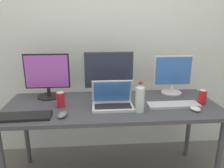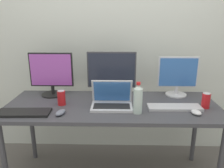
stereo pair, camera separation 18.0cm
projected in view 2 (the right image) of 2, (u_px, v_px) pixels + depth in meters
The scene contains 13 objects.
wall_back at pixel (113, 33), 2.26m from camera, with size 7.00×0.08×2.60m, color silver.
work_desk at pixel (112, 111), 1.87m from camera, with size 1.79×0.70×0.74m.
monitor_left at pixel (51, 74), 2.02m from camera, with size 0.40×0.21×0.40m.
monitor_center at pixel (112, 73), 2.03m from camera, with size 0.45×0.22×0.41m.
monitor_right at pixel (178, 76), 2.02m from camera, with size 0.36×0.19×0.37m.
laptop_silver at pixel (111, 101), 1.79m from camera, with size 0.33×0.22×0.22m.
keyboard_main at pixel (174, 107), 1.77m from camera, with size 0.43×0.13×0.02m, color #B2B2B7.
keyboard_aux at pixel (23, 113), 1.67m from camera, with size 0.40×0.15×0.02m, color black.
mouse_by_keyboard at pixel (61, 112), 1.65m from camera, with size 0.06×0.11×0.03m, color slate.
mouse_by_laptop at pixel (196, 112), 1.65m from camera, with size 0.07×0.09×0.03m, color silver.
water_bottle at pixel (138, 99), 1.65m from camera, with size 0.07×0.07×0.25m.
soda_can_near_keyboard at pixel (206, 101), 1.76m from camera, with size 0.07×0.07×0.13m.
soda_can_by_laptop at pixel (61, 98), 1.83m from camera, with size 0.07×0.07×0.13m.
Camera 2 is at (0.04, -1.73, 1.44)m, focal length 35.00 mm.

